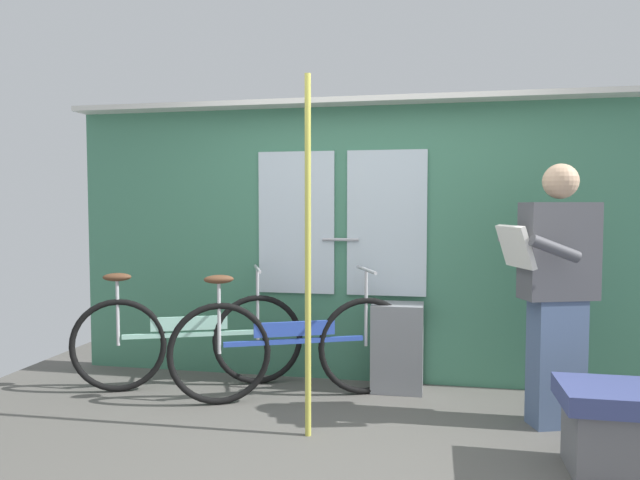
{
  "coord_description": "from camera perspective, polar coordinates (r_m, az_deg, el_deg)",
  "views": [
    {
      "loc": [
        0.49,
        -3.3,
        1.36
      ],
      "look_at": [
        -0.26,
        0.58,
        1.12
      ],
      "focal_mm": 32.84,
      "sensor_mm": 36.0,
      "label": 1
    }
  ],
  "objects": [
    {
      "name": "ground_plane",
      "position": [
        3.61,
        2.39,
        -19.02
      ],
      "size": [
        5.68,
        3.95,
        0.04
      ],
      "primitive_type": "cube",
      "color": "#56544F"
    },
    {
      "name": "train_door_wall",
      "position": [
        4.5,
        4.54,
        0.42
      ],
      "size": [
        4.68,
        0.28,
        2.15
      ],
      "color": "#427F60",
      "rests_on": "ground_plane"
    },
    {
      "name": "bicycle_near_door",
      "position": [
        4.5,
        -12.7,
        -9.41
      ],
      "size": [
        1.59,
        0.73,
        0.89
      ],
      "rotation": [
        0.0,
        0.0,
        0.38
      ],
      "color": "black",
      "rests_on": "ground_plane"
    },
    {
      "name": "bicycle_leaning_behind",
      "position": [
        4.15,
        -2.61,
        -10.31
      ],
      "size": [
        1.61,
        0.77,
        0.91
      ],
      "rotation": [
        0.0,
        0.0,
        0.41
      ],
      "color": "black",
      "rests_on": "ground_plane"
    },
    {
      "name": "passenger_reading_newspaper",
      "position": [
        3.85,
        22.04,
        -4.45
      ],
      "size": [
        0.61,
        0.54,
        1.61
      ],
      "rotation": [
        0.0,
        0.0,
        3.47
      ],
      "color": "slate",
      "rests_on": "ground_plane"
    },
    {
      "name": "trash_bin_by_wall",
      "position": [
        4.39,
        7.54,
        -10.3
      ],
      "size": [
        0.37,
        0.28,
        0.64
      ],
      "primitive_type": "cube",
      "color": "gray",
      "rests_on": "ground_plane"
    },
    {
      "name": "handrail_pole",
      "position": [
        3.39,
        -1.19,
        -1.73
      ],
      "size": [
        0.04,
        0.04,
        2.11
      ],
      "primitive_type": "cylinder",
      "color": "#C6C14C",
      "rests_on": "ground_plane"
    },
    {
      "name": "bench_seat_corner",
      "position": [
        3.44,
        28.16,
        -15.92
      ],
      "size": [
        0.7,
        0.44,
        0.45
      ],
      "color": "#3D477F",
      "rests_on": "ground_plane"
    }
  ]
}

